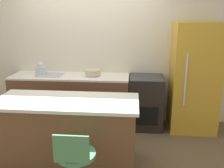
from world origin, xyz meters
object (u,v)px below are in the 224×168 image
(oven_range, at_px, (145,102))
(mixing_bowl, at_px, (93,72))
(kettle, at_px, (41,69))
(refrigerator, at_px, (194,78))
(stool_chair, at_px, (76,168))

(oven_range, distance_m, mixing_bowl, 1.06)
(oven_range, height_order, kettle, kettle)
(refrigerator, bearing_deg, mixing_bowl, 178.33)
(refrigerator, xyz_separation_m, kettle, (-2.64, 0.05, 0.09))
(kettle, bearing_deg, stool_chair, -61.71)
(refrigerator, xyz_separation_m, stool_chair, (-1.57, -1.93, -0.49))
(oven_range, height_order, refrigerator, refrigerator)
(kettle, bearing_deg, refrigerator, -1.09)
(oven_range, relative_size, mixing_bowl, 3.57)
(stool_chair, bearing_deg, refrigerator, 50.84)
(stool_chair, xyz_separation_m, kettle, (-1.07, 1.98, 0.58))
(stool_chair, xyz_separation_m, mixing_bowl, (-0.14, 1.98, 0.54))
(oven_range, relative_size, kettle, 4.09)
(refrigerator, relative_size, stool_chair, 2.11)
(stool_chair, distance_m, kettle, 2.32)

